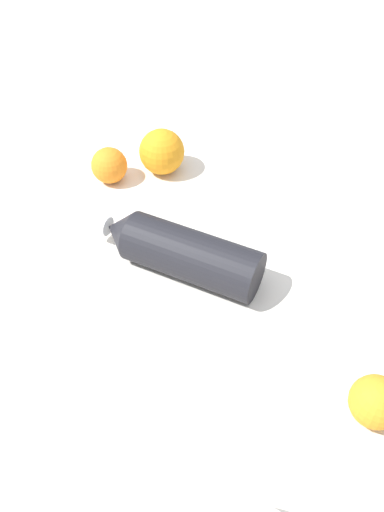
{
  "coord_description": "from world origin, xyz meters",
  "views": [
    {
      "loc": [
        -0.52,
        0.05,
        0.56
      ],
      "look_at": [
        -0.02,
        0.02,
        0.04
      ],
      "focal_mm": 36.03,
      "sensor_mm": 36.0,
      "label": 1
    }
  ],
  "objects_px": {
    "orange_2": "(109,165)",
    "water_bottle": "(178,251)",
    "orange_0": "(162,152)",
    "orange_1": "(376,402)"
  },
  "relations": [
    {
      "from": "orange_0",
      "to": "orange_1",
      "type": "xyz_separation_m",
      "value": [
        -0.48,
        -0.23,
        -0.01
      ]
    },
    {
      "from": "water_bottle",
      "to": "orange_2",
      "type": "distance_m",
      "value": 0.24
    },
    {
      "from": "orange_1",
      "to": "water_bottle",
      "type": "bearing_deg",
      "value": 41.43
    },
    {
      "from": "orange_0",
      "to": "orange_2",
      "type": "distance_m",
      "value": 0.09
    },
    {
      "from": "orange_0",
      "to": "orange_2",
      "type": "height_order",
      "value": "orange_0"
    },
    {
      "from": "water_bottle",
      "to": "orange_1",
      "type": "bearing_deg",
      "value": 160.5
    },
    {
      "from": "water_bottle",
      "to": "orange_1",
      "type": "xyz_separation_m",
      "value": [
        -0.24,
        -0.21,
        -0.01
      ]
    },
    {
      "from": "orange_0",
      "to": "orange_1",
      "type": "height_order",
      "value": "orange_0"
    },
    {
      "from": "orange_2",
      "to": "water_bottle",
      "type": "bearing_deg",
      "value": -153.11
    },
    {
      "from": "orange_2",
      "to": "orange_0",
      "type": "bearing_deg",
      "value": -75.76
    }
  ]
}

